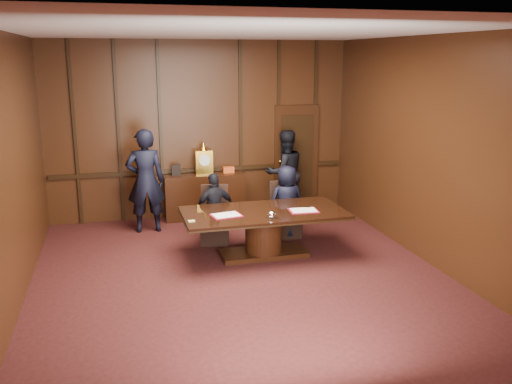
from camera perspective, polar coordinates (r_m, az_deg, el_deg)
room at (r=7.68m, az=-1.26°, el=3.17°), size 7.00×7.04×3.50m
sideboard at (r=10.93m, az=-5.43°, el=-0.24°), size 1.60×0.45×1.54m
conference_table at (r=8.79m, az=0.81°, el=-3.58°), size 2.62×1.32×0.76m
folder_left at (r=8.47m, az=-3.15°, el=-2.46°), size 0.51×0.40×0.02m
folder_right at (r=8.75m, az=5.02°, el=-1.95°), size 0.48×0.37×0.02m
inkstand at (r=8.28m, az=1.66°, el=-2.49°), size 0.20×0.14×0.12m
notepad at (r=8.22m, az=-6.81°, el=-3.05°), size 0.11×0.08×0.01m
chair_left at (r=9.53m, az=-4.36°, el=-3.57°), size 0.57×0.57×0.99m
chair_right at (r=9.83m, az=3.07°, el=-2.99°), size 0.50×0.50×0.99m
signatory_left at (r=9.36m, az=-4.35°, el=-1.78°), size 0.78×0.44×1.25m
signatory_right at (r=9.66m, az=3.25°, el=-1.05°), size 0.67×0.46×1.31m
witness_left at (r=10.12m, az=-11.55°, el=1.16°), size 0.71×0.48×1.92m
witness_right at (r=11.06m, az=3.04°, el=2.05°), size 0.94×0.79×1.75m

